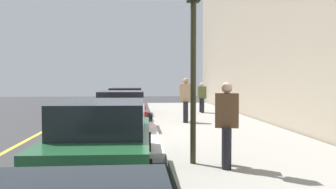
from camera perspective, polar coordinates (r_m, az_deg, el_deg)
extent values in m
plane|color=#333335|center=(12.71, -6.44, -6.30)|extent=(56.00, 56.00, 0.00)
cube|color=gray|center=(13.03, 8.30, -5.76)|extent=(28.00, 4.60, 0.15)
cube|color=gold|center=(13.20, -20.54, -6.10)|extent=(28.00, 0.14, 0.01)
cube|color=white|center=(11.01, -3.03, -7.07)|extent=(5.85, 0.56, 0.22)
cylinder|color=black|center=(8.79, -14.71, -8.17)|extent=(0.65, 0.24, 0.64)
cylinder|color=black|center=(8.62, -3.58, -8.30)|extent=(0.65, 0.24, 0.64)
cylinder|color=black|center=(6.04, -20.31, -13.14)|extent=(0.65, 0.24, 0.64)
cylinder|color=black|center=(5.79, -3.71, -13.68)|extent=(0.65, 0.24, 0.64)
cube|color=#1E512D|center=(7.20, -10.41, -8.29)|extent=(4.74, 1.92, 0.64)
cube|color=black|center=(6.88, -10.69, -3.57)|extent=(2.48, 1.66, 0.60)
cylinder|color=black|center=(14.48, -10.65, -3.98)|extent=(0.64, 0.22, 0.64)
cylinder|color=black|center=(14.40, -3.97, -3.98)|extent=(0.64, 0.22, 0.64)
cylinder|color=black|center=(11.95, -11.95, -5.35)|extent=(0.64, 0.22, 0.64)
cylinder|color=black|center=(11.85, -3.84, -5.36)|extent=(0.64, 0.22, 0.64)
cube|color=maroon|center=(13.11, -7.59, -3.43)|extent=(4.14, 1.81, 0.64)
cube|color=black|center=(12.86, -7.66, -0.77)|extent=(2.16, 1.61, 0.60)
cylinder|color=black|center=(19.80, -9.12, -2.25)|extent=(0.64, 0.23, 0.64)
cylinder|color=black|center=(19.72, -4.25, -2.25)|extent=(0.64, 0.23, 0.64)
cylinder|color=black|center=(17.19, -9.91, -2.97)|extent=(0.64, 0.23, 0.64)
cylinder|color=black|center=(17.09, -4.30, -2.97)|extent=(0.64, 0.23, 0.64)
cube|color=maroon|center=(18.41, -6.89, -1.74)|extent=(4.28, 1.86, 0.64)
cube|color=black|center=(18.16, -6.94, 0.16)|extent=(2.23, 1.63, 0.60)
cylinder|color=black|center=(7.41, 9.56, -8.26)|extent=(0.19, 0.19, 0.81)
cylinder|color=black|center=(7.03, 9.63, -8.83)|extent=(0.19, 0.19, 0.81)
cube|color=brown|center=(7.12, 9.64, -2.58)|extent=(0.39, 0.52, 0.69)
sphere|color=#D8AD8C|center=(7.09, 9.67, 1.11)|extent=(0.22, 0.22, 0.22)
cylinder|color=black|center=(14.34, 2.92, -2.94)|extent=(0.20, 0.20, 0.87)
cylinder|color=black|center=(14.74, 2.95, -2.79)|extent=(0.20, 0.20, 0.87)
cube|color=tan|center=(14.49, 2.94, 0.32)|extent=(0.39, 0.54, 0.74)
sphere|color=tan|center=(14.48, 2.95, 2.27)|extent=(0.24, 0.24, 0.24)
cylinder|color=black|center=(18.70, 5.71, -1.85)|extent=(0.18, 0.18, 0.77)
cylinder|color=black|center=(19.05, 5.45, -1.77)|extent=(0.18, 0.18, 0.77)
cube|color=brown|center=(18.83, 5.59, 0.34)|extent=(0.30, 0.46, 0.65)
sphere|color=beige|center=(18.82, 5.59, 1.66)|extent=(0.21, 0.21, 0.21)
cylinder|color=#2D2D19|center=(7.31, 4.17, 1.85)|extent=(0.12, 0.12, 3.40)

